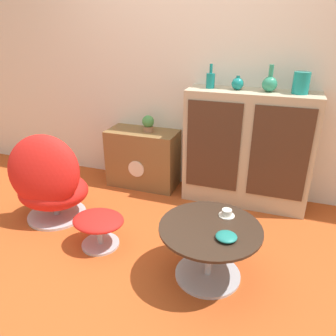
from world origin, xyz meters
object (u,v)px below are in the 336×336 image
sideboard (247,149)px  vase_leftmost (210,80)px  ottoman (99,224)px  coffee_table (209,245)px  tv_console (143,158)px  vase_rightmost (301,83)px  vase_inner_left (238,84)px  teacup (227,213)px  potted_plant (148,123)px  egg_chair (49,182)px  bowl (226,237)px  vase_inner_right (270,83)px

sideboard → vase_leftmost: 0.72m
ottoman → coffee_table: 0.89m
tv_console → vase_rightmost: (1.45, -0.00, 0.87)m
tv_console → vase_inner_left: bearing=-0.2°
sideboard → teacup: size_ratio=10.40×
ottoman → potted_plant: bearing=92.1°
sideboard → egg_chair: 1.81m
vase_leftmost → coffee_table: bearing=-75.3°
vase_rightmost → teacup: vase_rightmost is taller
ottoman → teacup: 0.99m
vase_inner_left → bowl: (0.18, -1.26, -0.72)m
coffee_table → potted_plant: potted_plant is taller
ottoman → vase_leftmost: size_ratio=1.92×
potted_plant → bowl: potted_plant is taller
potted_plant → coffee_table: bearing=-51.7°
vase_inner_left → bowl: 1.46m
vase_leftmost → bowl: (0.43, -1.26, -0.74)m
bowl → teacup: bearing=99.8°
tv_console → vase_inner_left: size_ratio=6.07×
coffee_table → vase_rightmost: (0.45, 1.17, 0.91)m
sideboard → vase_leftmost: size_ratio=5.45×
tv_console → potted_plant: (0.07, 0.00, 0.39)m
ottoman → vase_inner_right: bearing=45.7°
vase_rightmost → sideboard: bearing=-179.4°
sideboard → teacup: bearing=-90.2°
vase_inner_right → vase_inner_left: bearing=180.0°
vase_rightmost → teacup: 1.30m
vase_leftmost → vase_inner_right: 0.51m
vase_inner_left → potted_plant: vase_inner_left is taller
tv_console → sideboard: bearing=-0.3°
egg_chair → vase_leftmost: size_ratio=3.91×
sideboard → ottoman: 1.51m
tv_console → ottoman: bearing=-84.4°
bowl → ottoman: bearing=171.7°
coffee_table → potted_plant: (-0.92, 1.17, 0.43)m
sideboard → bowl: (0.04, -1.26, -0.12)m
sideboard → vase_rightmost: bearing=0.6°
vase_inner_right → vase_leftmost: bearing=-180.0°
potted_plant → bowl: 1.66m
vase_inner_left → egg_chair: bearing=-146.8°
vase_inner_left → teacup: bearing=-82.2°
vase_leftmost → potted_plant: bearing=179.7°
tv_console → teacup: bearing=-43.1°
sideboard → tv_console: bearing=179.7°
coffee_table → tv_console: bearing=130.3°
sideboard → vase_rightmost: size_ratio=6.47×
teacup → bowl: size_ratio=0.83×
egg_chair → coffee_table: (1.47, -0.25, -0.11)m
ottoman → potted_plant: 1.23m
sideboard → coffee_table: (-0.08, -1.16, -0.28)m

